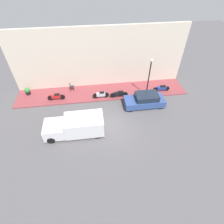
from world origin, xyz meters
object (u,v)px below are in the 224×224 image
at_px(parked_car, 145,100).
at_px(streetlamp, 149,74).
at_px(delivery_van, 75,126).
at_px(motorcycle_red, 56,97).
at_px(motorcycle_blue, 161,88).
at_px(scooter_silver, 101,95).
at_px(cafe_chair, 71,86).
at_px(potted_plant, 27,91).
at_px(motorcycle_black, 119,94).

relative_size(parked_car, streetlamp, 0.95).
relative_size(delivery_van, motorcycle_red, 2.78).
bearing_deg(motorcycle_red, motorcycle_blue, -89.96).
xyz_separation_m(scooter_silver, cafe_chair, (1.87, 3.22, 0.12)).
bearing_deg(potted_plant, scooter_silver, -102.18).
bearing_deg(scooter_silver, parked_car, -111.68).
xyz_separation_m(motorcycle_black, potted_plant, (1.88, 10.02, 0.01)).
bearing_deg(delivery_van, scooter_silver, -29.65).
bearing_deg(parked_car, motorcycle_black, 56.42).
distance_m(streetlamp, potted_plant, 13.40).
distance_m(motorcycle_blue, cafe_chair, 10.28).
bearing_deg(streetlamp, motorcycle_blue, -75.75).
xyz_separation_m(motorcycle_blue, potted_plant, (1.43, 14.98, 0.03)).
relative_size(potted_plant, cafe_chair, 0.90).
distance_m(parked_car, motorcycle_black, 2.91).
bearing_deg(cafe_chair, motorcycle_black, -111.11).
relative_size(motorcycle_black, motorcycle_red, 1.08).
xyz_separation_m(delivery_van, motorcycle_blue, (4.90, -9.55, -0.38)).
relative_size(parked_car, cafe_chair, 4.42).
distance_m(parked_car, delivery_van, 7.57).
relative_size(delivery_van, motorcycle_black, 2.57).
relative_size(motorcycle_blue, streetlamp, 0.45).
bearing_deg(motorcycle_blue, scooter_silver, 92.52).
bearing_deg(cafe_chair, motorcycle_blue, -98.73).
bearing_deg(delivery_van, cafe_chair, 5.40).
relative_size(motorcycle_blue, motorcycle_red, 1.07).
bearing_deg(streetlamp, parked_car, 158.14).
bearing_deg(scooter_silver, cafe_chair, 59.93).
xyz_separation_m(motorcycle_blue, streetlamp, (-0.49, 1.91, 2.28)).
height_order(motorcycle_blue, motorcycle_black, motorcycle_black).
distance_m(motorcycle_black, motorcycle_red, 6.76).
distance_m(parked_car, motorcycle_blue, 3.27).
distance_m(delivery_van, motorcycle_black, 6.40).
xyz_separation_m(parked_car, streetlamp, (1.57, -0.63, 2.11)).
height_order(parked_car, motorcycle_red, parked_car).
bearing_deg(motorcycle_red, potted_plant, 66.23).
relative_size(motorcycle_blue, motorcycle_black, 0.99).
height_order(parked_car, potted_plant, parked_car).
relative_size(parked_car, motorcycle_black, 2.08).
xyz_separation_m(delivery_van, scooter_silver, (4.59, -2.61, -0.36)).
distance_m(delivery_van, motorcycle_red, 5.35).
height_order(motorcycle_blue, potted_plant, potted_plant).
bearing_deg(scooter_silver, streetlamp, -92.05).
xyz_separation_m(scooter_silver, motorcycle_black, (-0.14, -1.98, 0.01)).
relative_size(scooter_silver, potted_plant, 2.14).
xyz_separation_m(motorcycle_blue, motorcycle_black, (-0.45, 4.96, 0.02)).
relative_size(motorcycle_black, streetlamp, 0.46).
xyz_separation_m(motorcycle_blue, cafe_chair, (1.56, 10.16, 0.14)).
distance_m(scooter_silver, motorcycle_blue, 6.95).
bearing_deg(cafe_chair, potted_plant, 91.55).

